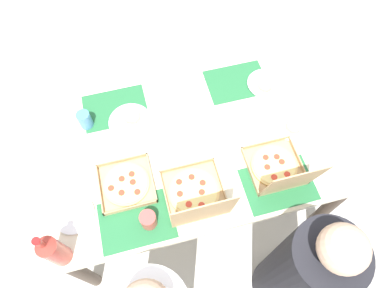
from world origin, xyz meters
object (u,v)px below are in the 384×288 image
Objects in this scene: plate_far_left at (291,125)px; soda_bottle at (53,251)px; plate_near_left at (265,84)px; pizza_box_edge_far at (196,196)px; plate_far_right at (74,215)px; cup_dark at (85,120)px; diner_left_seat at (300,272)px; pizza_box_corner_right at (126,184)px; plate_middle at (130,121)px; pizza_box_corner_left at (278,169)px; cup_clear_left at (148,220)px.

soda_bottle is (1.29, 0.39, 0.12)m from plate_far_left.
soda_bottle reaches higher than plate_near_left.
pizza_box_edge_far is 0.60m from plate_far_right.
cup_dark is (1.10, -0.30, 0.04)m from plate_far_left.
plate_near_left is 0.18× the size of diner_left_seat.
pizza_box_corner_right is 0.95m from plate_far_left.
soda_bottle is (1.25, 0.69, 0.12)m from plate_near_left.
plate_middle is 1.20m from diner_left_seat.
pizza_box_corner_right is 1.26× the size of plate_near_left.
cup_dark reaches higher than plate_near_left.
pizza_box_corner_left is at bearing -175.68° from pizza_box_edge_far.
pizza_box_corner_left is (-0.76, 0.13, 0.04)m from pizza_box_corner_right.
plate_middle is 1.10× the size of plate_far_left.
soda_bottle reaches higher than plate_middle.
pizza_box_corner_right is at bearing -27.23° from pizza_box_edge_far.
plate_far_right is (0.60, -0.07, -0.04)m from pizza_box_edge_far.
diner_left_seat reaches higher than cup_clear_left.
pizza_box_corner_left is at bearing 143.71° from plate_middle.
diner_left_seat reaches higher than soda_bottle.
plate_middle and plate_near_left have the same top height.
pizza_box_corner_right is at bearing -161.49° from plate_far_right.
plate_far_left is 0.30m from plate_near_left.
plate_far_left is at bearing 164.93° from cup_dark.
cup_clear_left reaches higher than plate_middle.
pizza_box_corner_left is at bearing 149.30° from cup_dark.
plate_far_right is 0.52m from cup_dark.
pizza_box_edge_far is at bearing -45.73° from diner_left_seat.
pizza_box_corner_left is 0.31m from plate_far_left.
pizza_box_corner_right is 0.85× the size of pizza_box_corner_left.
diner_left_seat is (-0.90, 1.02, -0.25)m from cup_dark.
diner_left_seat reaches higher than cup_dark.
plate_far_right is (0.36, 0.46, -0.00)m from plate_middle.
plate_far_left is 1.14m from cup_dark.
plate_far_left is 0.18× the size of diner_left_seat.
pizza_box_corner_right is at bearing 7.03° from plate_far_left.
pizza_box_corner_right reaches higher than plate_middle.
pizza_box_corner_right is 1.37× the size of plate_far_right.
pizza_box_edge_far is (0.44, 0.03, 0.00)m from pizza_box_corner_left.
pizza_box_edge_far is 0.25m from cup_clear_left.
pizza_box_corner_left is 1.07m from cup_dark.
pizza_box_corner_right is 2.85× the size of cup_clear_left.
pizza_box_corner_left reaches higher than cup_clear_left.
plate_near_left is (0.04, -0.30, 0.00)m from plate_far_left.
plate_middle is at bearing -91.19° from cup_clear_left.
pizza_box_edge_far is 1.66× the size of plate_far_right.
plate_middle is at bearing -103.09° from pizza_box_corner_right.
diner_left_seat is at bearing 81.33° from plate_near_left.
pizza_box_corner_left is at bearing -172.66° from soda_bottle.
cup_clear_left is (0.01, 0.59, 0.04)m from plate_middle.
pizza_box_corner_left reaches higher than plate_near_left.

